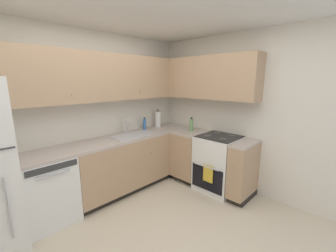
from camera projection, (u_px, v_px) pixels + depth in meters
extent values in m
cube|color=beige|center=(160.00, 246.00, 2.38)|extent=(3.69, 3.28, 0.02)
cube|color=silver|center=(83.00, 116.00, 3.25)|extent=(3.79, 0.05, 2.52)
cube|color=silver|center=(244.00, 114.00, 3.42)|extent=(0.05, 3.38, 2.52)
cylinder|color=silver|center=(9.00, 209.00, 2.06)|extent=(0.02, 0.02, 0.65)
cube|color=white|center=(48.00, 190.00, 2.72)|extent=(0.60, 0.60, 0.87)
cube|color=#333333|center=(53.00, 168.00, 2.43)|extent=(0.55, 0.01, 0.07)
cube|color=silver|center=(54.00, 174.00, 2.44)|extent=(0.36, 0.02, 0.02)
cube|color=tan|center=(122.00, 162.00, 3.49)|extent=(1.62, 0.60, 0.78)
cube|color=black|center=(122.00, 186.00, 3.60)|extent=(1.62, 0.54, 0.09)
sphere|color=tan|center=(113.00, 165.00, 3.00)|extent=(0.02, 0.02, 0.02)
sphere|color=tan|center=(151.00, 153.00, 3.50)|extent=(0.02, 0.02, 0.02)
cube|color=#B7A89E|center=(121.00, 138.00, 3.40)|extent=(2.83, 0.60, 0.03)
cube|color=tan|center=(191.00, 154.00, 3.90)|extent=(0.60, 0.49, 0.78)
cube|color=black|center=(191.00, 175.00, 4.01)|extent=(0.54, 0.49, 0.09)
cube|color=tan|center=(244.00, 170.00, 3.22)|extent=(0.60, 0.24, 0.78)
cube|color=black|center=(242.00, 195.00, 3.33)|extent=(0.54, 0.24, 0.09)
sphere|color=tan|center=(234.00, 166.00, 2.97)|extent=(0.02, 0.02, 0.02)
cube|color=#B7A89E|center=(191.00, 132.00, 3.82)|extent=(0.60, 0.49, 0.03)
cube|color=#B7A89E|center=(246.00, 144.00, 3.13)|extent=(0.60, 0.24, 0.03)
cube|color=white|center=(218.00, 163.00, 3.54)|extent=(0.64, 0.62, 0.90)
cube|color=black|center=(207.00, 179.00, 3.34)|extent=(0.02, 0.55, 0.38)
cube|color=silver|center=(206.00, 166.00, 3.28)|extent=(0.02, 0.43, 0.02)
cube|color=black|center=(220.00, 136.00, 3.44)|extent=(0.59, 0.60, 0.01)
cube|color=white|center=(229.00, 129.00, 3.64)|extent=(0.03, 0.60, 0.15)
cylinder|color=#4C4C4C|center=(223.00, 139.00, 3.25)|extent=(0.11, 0.11, 0.01)
cylinder|color=#4C4C4C|center=(208.00, 136.00, 3.43)|extent=(0.11, 0.11, 0.01)
cylinder|color=#4C4C4C|center=(232.00, 136.00, 3.45)|extent=(0.11, 0.11, 0.01)
cylinder|color=#4C4C4C|center=(217.00, 133.00, 3.63)|extent=(0.11, 0.11, 0.01)
cube|color=gold|center=(208.00, 174.00, 3.28)|extent=(0.02, 0.17, 0.26)
cube|color=tan|center=(103.00, 77.00, 3.19)|extent=(2.51, 0.32, 0.69)
sphere|color=tan|center=(72.00, 95.00, 2.73)|extent=(0.02, 0.02, 0.02)
sphere|color=tan|center=(140.00, 92.00, 3.51)|extent=(0.02, 0.02, 0.02)
cube|color=tan|center=(203.00, 78.00, 3.64)|extent=(0.32, 1.92, 0.69)
cube|color=#B7B7BC|center=(133.00, 135.00, 3.53)|extent=(0.70, 0.40, 0.01)
cube|color=gray|center=(133.00, 138.00, 3.54)|extent=(0.64, 0.36, 0.09)
cube|color=#99999E|center=(133.00, 137.00, 3.54)|extent=(0.02, 0.35, 0.06)
cylinder|color=silver|center=(124.00, 126.00, 3.66)|extent=(0.02, 0.02, 0.24)
cylinder|color=silver|center=(127.00, 121.00, 3.59)|extent=(0.02, 0.15, 0.02)
cylinder|color=silver|center=(127.00, 131.00, 3.72)|extent=(0.02, 0.02, 0.06)
cylinder|color=#3F72BF|center=(145.00, 124.00, 3.96)|extent=(0.06, 0.06, 0.19)
cylinder|color=#262626|center=(144.00, 118.00, 3.93)|extent=(0.03, 0.03, 0.03)
cylinder|color=white|center=(158.00, 119.00, 4.16)|extent=(0.11, 0.11, 0.29)
cylinder|color=#3F3F3F|center=(158.00, 118.00, 4.15)|extent=(0.02, 0.02, 0.35)
cylinder|color=#729E66|center=(191.00, 125.00, 3.79)|extent=(0.07, 0.07, 0.22)
cylinder|color=black|center=(192.00, 118.00, 3.76)|extent=(0.04, 0.04, 0.02)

